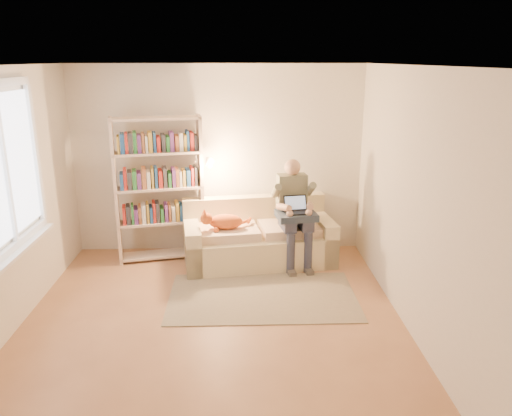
{
  "coord_description": "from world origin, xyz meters",
  "views": [
    {
      "loc": [
        0.29,
        -4.59,
        2.66
      ],
      "look_at": [
        0.49,
        1.0,
        0.98
      ],
      "focal_mm": 35.0,
      "sensor_mm": 36.0,
      "label": 1
    }
  ],
  "objects_px": {
    "cat": "(224,221)",
    "laptop": "(295,208)",
    "person": "(294,207)",
    "sofa": "(258,240)",
    "bookshelf": "(159,182)"
  },
  "relations": [
    {
      "from": "laptop",
      "to": "person",
      "type": "bearing_deg",
      "value": 80.7
    },
    {
      "from": "sofa",
      "to": "laptop",
      "type": "xyz_separation_m",
      "value": [
        0.46,
        -0.21,
        0.51
      ]
    },
    {
      "from": "sofa",
      "to": "laptop",
      "type": "height_order",
      "value": "laptop"
    },
    {
      "from": "cat",
      "to": "laptop",
      "type": "distance_m",
      "value": 0.94
    },
    {
      "from": "cat",
      "to": "bookshelf",
      "type": "xyz_separation_m",
      "value": [
        -0.86,
        0.35,
        0.44
      ]
    },
    {
      "from": "sofa",
      "to": "cat",
      "type": "bearing_deg",
      "value": -165.23
    },
    {
      "from": "person",
      "to": "cat",
      "type": "bearing_deg",
      "value": 178.46
    },
    {
      "from": "person",
      "to": "laptop",
      "type": "bearing_deg",
      "value": -99.3
    },
    {
      "from": "person",
      "to": "bookshelf",
      "type": "relative_size",
      "value": 0.72
    },
    {
      "from": "person",
      "to": "laptop",
      "type": "relative_size",
      "value": 4.21
    },
    {
      "from": "sofa",
      "to": "person",
      "type": "height_order",
      "value": "person"
    },
    {
      "from": "sofa",
      "to": "bookshelf",
      "type": "distance_m",
      "value": 1.53
    },
    {
      "from": "laptop",
      "to": "sofa",
      "type": "bearing_deg",
      "value": 147.83
    },
    {
      "from": "person",
      "to": "bookshelf",
      "type": "xyz_separation_m",
      "value": [
        -1.78,
        0.24,
        0.29
      ]
    },
    {
      "from": "person",
      "to": "laptop",
      "type": "height_order",
      "value": "person"
    }
  ]
}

